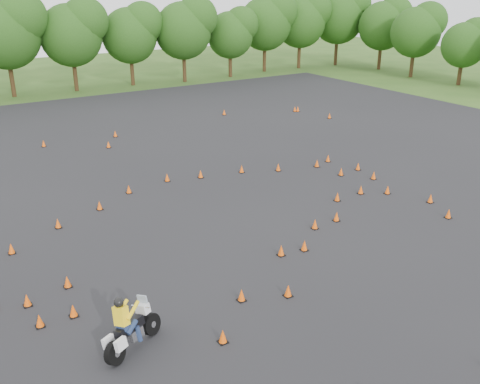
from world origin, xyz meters
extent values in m
plane|color=#2D5119|center=(0.00, 0.00, 0.00)|extent=(140.00, 140.00, 0.00)
plane|color=black|center=(0.00, 6.00, 0.01)|extent=(62.00, 62.00, 0.00)
cone|color=#F6580A|center=(9.30, 4.11, 0.23)|extent=(0.26, 0.26, 0.45)
cone|color=#F6580A|center=(8.13, 5.61, 0.23)|extent=(0.26, 0.26, 0.45)
cone|color=#F6580A|center=(5.25, 2.74, 0.23)|extent=(0.26, 0.26, 0.45)
cone|color=#F6580A|center=(9.22, 8.01, 0.23)|extent=(0.26, 0.26, 0.45)
cone|color=#F6580A|center=(0.90, 9.72, 0.23)|extent=(0.26, 0.26, 0.45)
cone|color=#F6580A|center=(-3.57, 9.67, 0.23)|extent=(0.26, 0.26, 0.45)
cone|color=#F6580A|center=(-8.01, 7.26, 0.23)|extent=(0.26, 0.26, 0.45)
cone|color=#F6580A|center=(10.24, 22.66, 0.23)|extent=(0.26, 0.26, 0.45)
cone|color=#F6580A|center=(-10.36, 5.74, 0.23)|extent=(0.26, 0.26, 0.45)
cone|color=#F6580A|center=(5.47, 8.27, 0.23)|extent=(0.26, 0.26, 0.45)
cone|color=#F6580A|center=(17.07, 16.80, 0.23)|extent=(0.26, 0.26, 0.45)
cone|color=#F6580A|center=(9.69, 5.79, 0.23)|extent=(0.26, 0.26, 0.45)
cone|color=#F6580A|center=(0.29, -0.68, 0.23)|extent=(0.26, 0.26, 0.45)
cone|color=#F6580A|center=(-9.11, 1.79, 0.23)|extent=(0.26, 0.26, 0.45)
cone|color=#F6580A|center=(-2.48, -3.18, 0.23)|extent=(0.26, 0.26, 0.45)
cone|color=#F6580A|center=(-1.57, 18.54, 0.23)|extent=(0.26, 0.26, 0.45)
cone|color=#F6580A|center=(7.02, 2.83, 0.23)|extent=(0.26, 0.26, 0.45)
cone|color=#F6580A|center=(9.19, -0.03, 0.23)|extent=(0.26, 0.26, 0.45)
cone|color=#F6580A|center=(-0.82, -0.52, 0.23)|extent=(0.26, 0.26, 0.45)
cone|color=#F6580A|center=(8.24, 2.04, 0.23)|extent=(0.26, 0.26, 0.45)
cone|color=#F6580A|center=(2.07, 0.75, 0.23)|extent=(0.26, 0.26, 0.45)
cone|color=#F6580A|center=(8.34, -1.81, 0.23)|extent=(0.26, 0.26, 0.45)
cone|color=#F6580A|center=(-4.07, -2.51, 0.23)|extent=(0.26, 0.26, 0.45)
cone|color=#F6580A|center=(7.95, 7.60, 0.23)|extent=(0.26, 0.26, 0.45)
cone|color=#F6580A|center=(-9.47, -0.23, 0.23)|extent=(0.26, 0.26, 0.45)
cone|color=#F6580A|center=(16.41, 20.26, 0.23)|extent=(0.26, 0.26, 0.45)
cone|color=#F6580A|center=(16.19, 20.40, 0.23)|extent=(0.26, 0.26, 0.45)
cone|color=#F6580A|center=(-10.67, 1.29, 0.23)|extent=(0.26, 0.26, 0.45)
cone|color=#F6580A|center=(-5.66, 8.31, 0.23)|extent=(0.26, 0.26, 0.45)
cone|color=#F6580A|center=(-10.59, -0.22, 0.23)|extent=(0.26, 0.26, 0.45)
cone|color=#F6580A|center=(-5.31, 21.20, 0.23)|extent=(0.26, 0.26, 0.45)
cone|color=#F6580A|center=(-5.87, -4.21, 0.23)|extent=(0.26, 0.26, 0.45)
cone|color=#F6580A|center=(3.43, 9.22, 0.23)|extent=(0.26, 0.26, 0.45)
cone|color=#F6580A|center=(3.51, 0.86, 0.23)|extent=(0.26, 0.26, 0.45)
cone|color=#F6580A|center=(-0.19, 20.97, 0.23)|extent=(0.26, 0.26, 0.45)
cone|color=#F6580A|center=(-1.01, 10.24, 0.23)|extent=(0.26, 0.26, 0.45)
camera|label=1|loc=(-12.97, -16.41, 10.74)|focal=40.00mm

